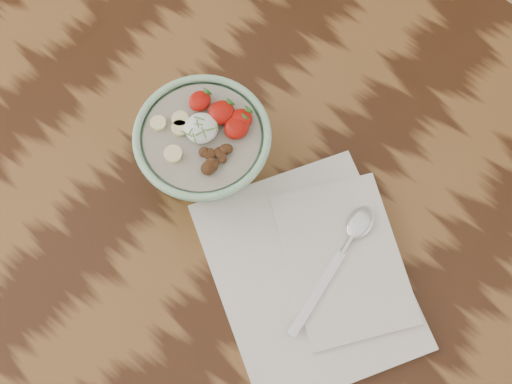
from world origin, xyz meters
TOP-DOWN VIEW (x-y plane):
  - table at (0.00, 0.00)cm, footprint 160.00×90.00cm
  - breakfast_bowl at (5.49, -4.99)cm, footprint 17.71×17.71cm
  - napkin at (26.68, -7.50)cm, footprint 36.90×34.83cm
  - spoon at (27.51, -1.60)cm, footprint 4.92×20.21cm

SIDE VIEW (x-z plane):
  - table at x=0.00cm, z-range 28.20..103.20cm
  - napkin at x=26.68cm, z-range 74.86..76.65cm
  - spoon at x=27.51cm, z-range 76.70..77.75cm
  - breakfast_bowl at x=5.49cm, z-range 75.18..86.84cm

